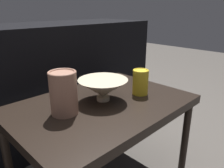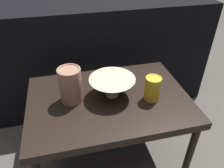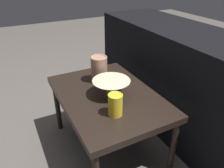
# 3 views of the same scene
# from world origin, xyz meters

# --- Properties ---
(table) EXTENTS (0.80, 0.56, 0.45)m
(table) POSITION_xyz_m (0.00, 0.00, 0.40)
(table) COLOR black
(table) RESTS_ON ground_plane
(couch_backdrop) EXTENTS (1.68, 0.50, 0.76)m
(couch_backdrop) POSITION_xyz_m (0.00, 0.63, 0.38)
(couch_backdrop) COLOR black
(couch_backdrop) RESTS_ON ground_plane
(bowl) EXTENTS (0.23, 0.23, 0.10)m
(bowl) POSITION_xyz_m (0.02, 0.02, 0.51)
(bowl) COLOR #C1B293
(bowl) RESTS_ON table
(vase_textured_left) EXTENTS (0.11, 0.11, 0.18)m
(vase_textured_left) POSITION_xyz_m (-0.18, 0.03, 0.54)
(vase_textured_left) COLOR #996B56
(vase_textured_left) RESTS_ON table
(vase_colorful_right) EXTENTS (0.08, 0.08, 0.12)m
(vase_colorful_right) POSITION_xyz_m (0.20, -0.05, 0.51)
(vase_colorful_right) COLOR gold
(vase_colorful_right) RESTS_ON table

